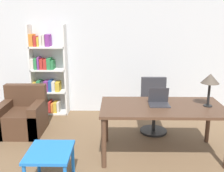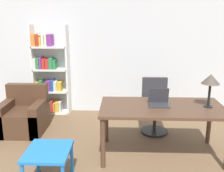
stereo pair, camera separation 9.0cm
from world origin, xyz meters
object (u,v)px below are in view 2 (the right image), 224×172
Objects in this scene: table_lamp at (211,80)px; bookshelf at (49,76)px; armchair at (24,116)px; side_table_blue at (48,155)px; office_chair at (155,108)px; desk at (162,112)px; laptop at (159,102)px.

bookshelf is at bearing 148.40° from table_lamp.
side_table_blue is at bearing -60.33° from armchair.
office_chair is 0.52× the size of bookshelf.
desk is 0.16m from laptop.
table_lamp is at bearing 20.43° from side_table_blue.
laptop is at bearing -38.49° from bookshelf.
bookshelf is at bearing 141.51° from laptop.
bookshelf is at bearing 157.77° from office_chair.
armchair is at bearing 162.36° from desk.
office_chair is at bearing 2.35° from armchair.
desk reaches higher than side_table_blue.
armchair is at bearing 163.31° from laptop.
desk is 1.84× the size of office_chair.
bookshelf is at bearing 141.15° from desk.
laptop is 0.16× the size of bookshelf.
laptop reaches higher than desk.
desk is at bearing -179.95° from table_lamp.
side_table_blue is at bearing -75.26° from bookshelf.
desk is 0.83m from table_lamp.
laptop is 1.74m from side_table_blue.
office_chair is at bearing 47.94° from side_table_blue.
table_lamp is at bearing -52.23° from office_chair.
armchair is (-0.89, 1.56, -0.11)m from side_table_blue.
table_lamp is at bearing -4.46° from laptop.
table_lamp is 3.35m from bookshelf.
laptop is 0.36× the size of armchair.
laptop is (-0.04, 0.06, 0.14)m from desk.
office_chair is 2.24m from side_table_blue.
desk is at bearing 28.31° from side_table_blue.
table_lamp reaches higher than armchair.
armchair is 0.44× the size of bookshelf.
laptop reaches higher than office_chair.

